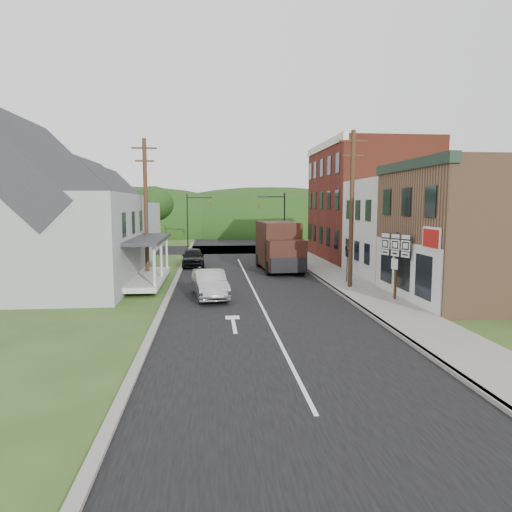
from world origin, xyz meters
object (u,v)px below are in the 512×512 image
object	(u,v)px
route_sign_cluster	(396,256)
silver_sedan	(210,284)
warning_sign	(347,257)
delivery_van	(279,246)
dark_sedan	(193,257)

from	to	relation	value
route_sign_cluster	silver_sedan	bearing A→B (deg)	145.66
silver_sedan	warning_sign	bearing A→B (deg)	14.05
silver_sedan	delivery_van	distance (m)	10.66
delivery_van	route_sign_cluster	world-z (taller)	delivery_van
route_sign_cluster	dark_sedan	bearing A→B (deg)	103.84
silver_sedan	warning_sign	size ratio (longest dim) A/B	1.84
dark_sedan	warning_sign	distance (m)	13.22
dark_sedan	silver_sedan	bearing A→B (deg)	-85.74
silver_sedan	delivery_van	xyz separation A→B (m)	(5.06, 9.32, 1.08)
dark_sedan	route_sign_cluster	world-z (taller)	route_sign_cluster
dark_sedan	delivery_van	xyz separation A→B (m)	(6.38, -2.95, 1.09)
silver_sedan	dark_sedan	distance (m)	12.35
silver_sedan	route_sign_cluster	size ratio (longest dim) A/B	1.31
delivery_van	warning_sign	bearing A→B (deg)	-64.62
dark_sedan	delivery_van	distance (m)	7.11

